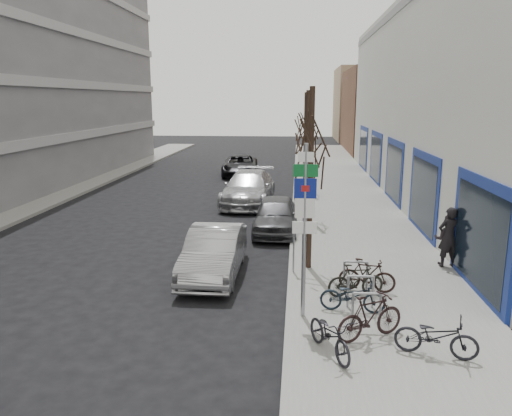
% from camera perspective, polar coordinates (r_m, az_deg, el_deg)
% --- Properties ---
extents(ground, '(120.00, 120.00, 0.00)m').
position_cam_1_polar(ground, '(12.34, -6.16, -12.36)').
color(ground, black).
rests_on(ground, ground).
extents(sidewalk_east, '(5.00, 70.00, 0.15)m').
position_cam_1_polar(sidewalk_east, '(21.72, 10.70, -1.37)').
color(sidewalk_east, slate).
rests_on(sidewalk_east, ground).
extents(sidewalk_west, '(3.00, 70.00, 0.15)m').
position_cam_1_polar(sidewalk_west, '(25.32, -26.80, -0.54)').
color(sidewalk_west, slate).
rests_on(sidewalk_west, ground).
extents(brick_building_far, '(12.00, 14.00, 8.00)m').
position_cam_1_polar(brick_building_far, '(52.13, 17.03, 10.56)').
color(brick_building_far, brown).
rests_on(brick_building_far, ground).
extents(tan_building_far, '(13.00, 12.00, 9.00)m').
position_cam_1_polar(tan_building_far, '(66.95, 14.80, 11.40)').
color(tan_building_far, '#937A5B').
rests_on(tan_building_far, ground).
extents(highway_sign_pole, '(0.55, 0.10, 4.20)m').
position_cam_1_polar(highway_sign_pole, '(11.31, 5.58, -1.45)').
color(highway_sign_pole, gray).
rests_on(highway_sign_pole, ground).
extents(bike_rack, '(0.66, 2.26, 0.83)m').
position_cam_1_polar(bike_rack, '(12.53, 11.86, -8.90)').
color(bike_rack, gray).
rests_on(bike_rack, sidewalk_east).
extents(tree_near, '(1.80, 1.80, 5.50)m').
position_cam_1_polar(tree_near, '(14.53, 6.35, 8.17)').
color(tree_near, black).
rests_on(tree_near, ground).
extents(tree_mid, '(1.80, 1.80, 5.50)m').
position_cam_1_polar(tree_mid, '(21.02, 5.91, 9.45)').
color(tree_mid, black).
rests_on(tree_mid, ground).
extents(tree_far, '(1.80, 1.80, 5.50)m').
position_cam_1_polar(tree_far, '(27.52, 5.68, 10.12)').
color(tree_far, black).
rests_on(tree_far, ground).
extents(meter_front, '(0.10, 0.08, 1.27)m').
position_cam_1_polar(meter_front, '(14.62, 4.34, -4.49)').
color(meter_front, gray).
rests_on(meter_front, sidewalk_east).
extents(meter_mid, '(0.10, 0.08, 1.27)m').
position_cam_1_polar(meter_mid, '(19.95, 4.49, 0.08)').
color(meter_mid, gray).
rests_on(meter_mid, sidewalk_east).
extents(meter_back, '(0.10, 0.08, 1.27)m').
position_cam_1_polar(meter_back, '(25.35, 4.58, 2.71)').
color(meter_back, gray).
rests_on(meter_back, sidewalk_east).
extents(bike_near_left, '(1.12, 1.64, 0.97)m').
position_cam_1_polar(bike_near_left, '(10.28, 8.46, -13.80)').
color(bike_near_left, black).
rests_on(bike_near_left, sidewalk_east).
extents(bike_near_right, '(1.70, 1.26, 1.02)m').
position_cam_1_polar(bike_near_right, '(11.02, 12.93, -11.99)').
color(bike_near_right, black).
rests_on(bike_near_right, sidewalk_east).
extents(bike_mid_curb, '(1.60, 0.66, 0.95)m').
position_cam_1_polar(bike_mid_curb, '(12.27, 10.99, -9.51)').
color(bike_mid_curb, black).
rests_on(bike_mid_curb, sidewalk_east).
extents(bike_mid_inner, '(1.54, 0.74, 0.90)m').
position_cam_1_polar(bike_mid_inner, '(13.18, 11.34, -8.07)').
color(bike_mid_inner, black).
rests_on(bike_mid_inner, sidewalk_east).
extents(bike_far_curb, '(1.67, 0.88, 0.98)m').
position_cam_1_polar(bike_far_curb, '(10.72, 19.93, -13.28)').
color(bike_far_curb, black).
rests_on(bike_far_curb, sidewalk_east).
extents(bike_far_inner, '(1.56, 0.75, 0.91)m').
position_cam_1_polar(bike_far_inner, '(13.58, 12.57, -7.47)').
color(bike_far_inner, black).
rests_on(bike_far_inner, sidewalk_east).
extents(parked_car_front, '(1.51, 4.32, 1.42)m').
position_cam_1_polar(parked_car_front, '(14.84, -4.83, -5.08)').
color(parked_car_front, '#A1A2A6').
rests_on(parked_car_front, ground).
extents(parked_car_mid, '(1.69, 4.14, 1.41)m').
position_cam_1_polar(parked_car_mid, '(19.53, 2.27, -0.80)').
color(parked_car_mid, '#444449').
rests_on(parked_car_mid, ground).
extents(parked_car_back, '(2.57, 5.71, 1.62)m').
position_cam_1_polar(parked_car_back, '(24.82, -0.87, 2.30)').
color(parked_car_back, '#A7A7AC').
rests_on(parked_car_back, ground).
extents(lane_car, '(2.59, 5.10, 1.38)m').
position_cam_1_polar(lane_car, '(34.28, -1.82, 4.88)').
color(lane_car, black).
rests_on(lane_car, ground).
extents(pedestrian_near, '(0.75, 0.57, 1.85)m').
position_cam_1_polar(pedestrian_near, '(16.12, 21.17, -3.12)').
color(pedestrian_near, black).
rests_on(pedestrian_near, sidewalk_east).
extents(pedestrian_far, '(0.69, 0.59, 1.59)m').
position_cam_1_polar(pedestrian_far, '(16.31, 20.97, -3.41)').
color(pedestrian_far, black).
rests_on(pedestrian_far, sidewalk_east).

